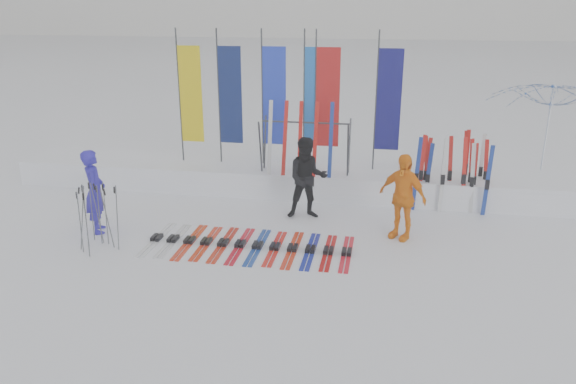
% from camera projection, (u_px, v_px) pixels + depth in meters
% --- Properties ---
extents(ground, '(120.00, 120.00, 0.00)m').
position_uv_depth(ground, '(259.00, 278.00, 9.40)').
color(ground, white).
rests_on(ground, ground).
extents(snow_bank, '(14.00, 1.60, 0.60)m').
position_uv_depth(snow_bank, '(302.00, 179.00, 13.58)').
color(snow_bank, white).
rests_on(snow_bank, ground).
extents(person_blue, '(0.65, 0.73, 1.69)m').
position_uv_depth(person_blue, '(95.00, 191.00, 11.04)').
color(person_blue, '#261DAB').
rests_on(person_blue, ground).
extents(person_black, '(0.97, 0.83, 1.75)m').
position_uv_depth(person_black, '(307.00, 178.00, 11.75)').
color(person_black, black).
rests_on(person_black, ground).
extents(person_yellow, '(1.06, 0.87, 1.70)m').
position_uv_depth(person_yellow, '(402.00, 197.00, 10.73)').
color(person_yellow, orange).
rests_on(person_yellow, ground).
extents(tent_canopy, '(3.93, 3.96, 2.71)m').
position_uv_depth(tent_canopy, '(548.00, 138.00, 13.12)').
color(tent_canopy, white).
rests_on(tent_canopy, ground).
extents(ski_row, '(3.85, 1.69, 0.07)m').
position_uv_depth(ski_row, '(248.00, 245.00, 10.58)').
color(ski_row, silver).
rests_on(ski_row, ground).
extents(pole_cluster, '(0.76, 0.80, 1.26)m').
position_uv_depth(pole_cluster, '(95.00, 217.00, 10.38)').
color(pole_cluster, '#595B60').
rests_on(pole_cluster, ground).
extents(feather_flags, '(5.29, 0.16, 3.20)m').
position_uv_depth(feather_flags, '(286.00, 97.00, 13.17)').
color(feather_flags, '#383A3F').
rests_on(feather_flags, ground).
extents(ski_rack, '(2.04, 0.80, 1.23)m').
position_uv_depth(ski_rack, '(305.00, 140.00, 12.83)').
color(ski_rack, '#383A3F').
rests_on(ski_rack, ground).
extents(upright_skis, '(1.62, 1.03, 1.68)m').
position_uv_depth(upright_skis, '(453.00, 173.00, 12.40)').
color(upright_skis, silver).
rests_on(upright_skis, ground).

